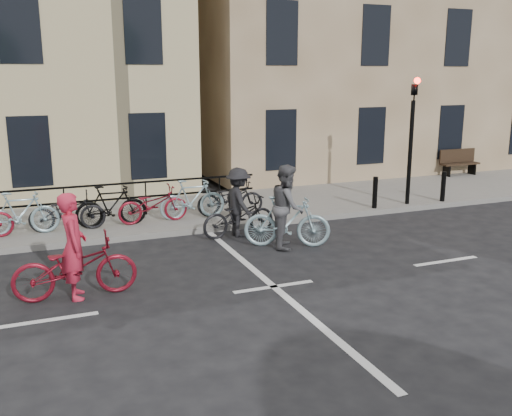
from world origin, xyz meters
name	(u,v)px	position (x,y,z in m)	size (l,w,h in m)	color
ground	(274,287)	(0.00, 0.00, 0.00)	(120.00, 120.00, 0.00)	black
sidewalk	(37,226)	(-4.00, 6.00, 0.07)	(46.00, 4.00, 0.15)	slate
building_east	(346,19)	(9.00, 13.00, 6.15)	(14.00, 10.00, 12.00)	#917757
traffic_light	(412,125)	(6.20, 4.34, 2.45)	(0.18, 0.30, 3.90)	black
bollard_east	(375,192)	(5.00, 4.25, 0.60)	(0.14, 0.14, 0.90)	black
bollard_west	(443,186)	(7.40, 4.25, 0.60)	(0.14, 0.14, 0.90)	black
bench	(459,161)	(11.00, 7.73, 0.67)	(1.60, 0.41, 0.97)	black
parked_bikes	(67,211)	(-3.30, 5.04, 0.64)	(10.40, 1.23, 1.05)	black
cyclist_pink	(75,262)	(-3.46, 0.86, 0.66)	(2.16, 0.80, 1.91)	maroon
cyclist_grey	(287,214)	(1.31, 2.23, 0.77)	(2.03, 1.34, 1.91)	#91B4BE
cyclist_dark	(239,209)	(0.58, 3.49, 0.67)	(1.97, 1.16, 1.69)	black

